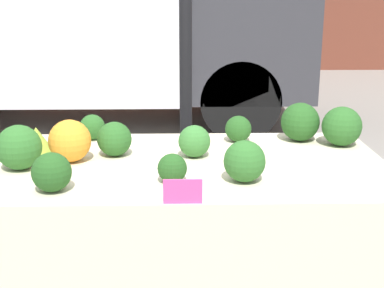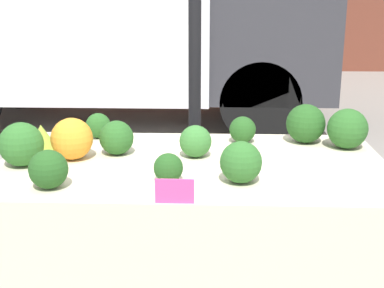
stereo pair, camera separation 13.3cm
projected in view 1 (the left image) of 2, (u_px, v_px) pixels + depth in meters
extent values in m
cylinder|color=black|center=(186.00, 17.00, 2.88)|extent=(0.07, 0.07, 2.73)
cube|color=#333338|center=(246.00, 14.00, 5.99)|extent=(1.29, 1.82, 1.74)
cylinder|color=black|center=(240.00, 101.00, 5.45)|extent=(0.83, 0.22, 0.83)
cylinder|color=black|center=(227.00, 76.00, 6.98)|extent=(0.83, 0.22, 0.83)
cube|color=beige|center=(192.00, 165.00, 2.26)|extent=(1.64, 0.93, 0.03)
cube|color=beige|center=(195.00, 270.00, 1.89)|extent=(1.64, 0.01, 0.44)
cylinder|color=black|center=(42.00, 216.00, 2.75)|extent=(0.05, 0.05, 0.78)
cylinder|color=black|center=(336.00, 213.00, 2.78)|extent=(0.05, 0.05, 0.78)
sphere|color=orange|center=(70.00, 141.00, 2.25)|extent=(0.18, 0.18, 0.18)
cone|color=#93B238|center=(37.00, 140.00, 2.38)|extent=(0.15, 0.15, 0.12)
sphere|color=#2D6628|center=(19.00, 147.00, 2.15)|extent=(0.18, 0.18, 0.18)
sphere|color=#23511E|center=(300.00, 122.00, 2.55)|extent=(0.18, 0.18, 0.18)
sphere|color=#23511E|center=(172.00, 168.00, 2.01)|extent=(0.11, 0.11, 0.11)
sphere|color=#285B23|center=(92.00, 127.00, 2.58)|extent=(0.12, 0.12, 0.12)
sphere|color=#387533|center=(194.00, 141.00, 2.31)|extent=(0.14, 0.14, 0.14)
sphere|color=#2D6628|center=(245.00, 161.00, 2.01)|extent=(0.16, 0.16, 0.16)
sphere|color=#23511E|center=(52.00, 172.00, 1.92)|extent=(0.14, 0.14, 0.14)
sphere|color=#23511E|center=(238.00, 129.00, 2.54)|extent=(0.13, 0.13, 0.13)
sphere|color=#285B23|center=(342.00, 126.00, 2.47)|extent=(0.18, 0.18, 0.18)
sphere|color=#285B23|center=(114.00, 139.00, 2.33)|extent=(0.15, 0.15, 0.15)
cube|color=#EF4793|center=(183.00, 192.00, 1.81)|extent=(0.13, 0.01, 0.09)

